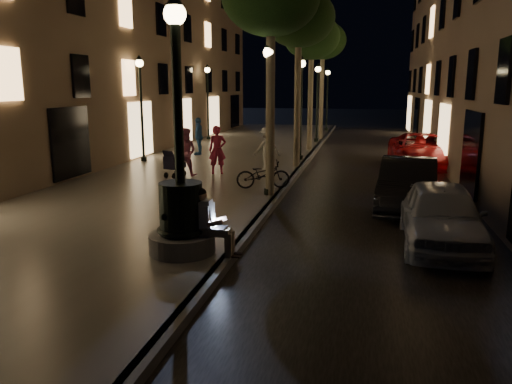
% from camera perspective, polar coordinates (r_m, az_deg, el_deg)
% --- Properties ---
extents(ground, '(120.00, 120.00, 0.00)m').
position_cam_1_polar(ground, '(22.97, 5.46, 2.85)').
color(ground, black).
rests_on(ground, ground).
extents(cobble_lane, '(6.00, 45.00, 0.02)m').
position_cam_1_polar(cobble_lane, '(22.81, 12.97, 2.56)').
color(cobble_lane, black).
rests_on(cobble_lane, ground).
extents(promenade, '(8.00, 45.00, 0.20)m').
position_cam_1_polar(promenade, '(23.75, -4.17, 3.42)').
color(promenade, '#66635A').
rests_on(promenade, ground).
extents(curb_strip, '(0.25, 45.00, 0.20)m').
position_cam_1_polar(curb_strip, '(22.95, 5.46, 3.09)').
color(curb_strip, '#59595B').
rests_on(curb_strip, ground).
extents(building_left, '(8.00, 36.00, 15.00)m').
position_cam_1_polar(building_left, '(29.69, -18.49, 18.91)').
color(building_left, brown).
rests_on(building_left, ground).
extents(fountain_lamppost, '(1.40, 1.40, 5.21)m').
position_cam_1_polar(fountain_lamppost, '(10.49, -8.57, -1.54)').
color(fountain_lamppost, '#59595B').
rests_on(fountain_lamppost, promenade).
extents(seated_man_laptop, '(1.04, 0.35, 1.41)m').
position_cam_1_polar(seated_man_laptop, '(10.36, -5.34, -3.20)').
color(seated_man_laptop, gray).
rests_on(seated_man_laptop, promenade).
extents(tree_second, '(3.00, 3.00, 7.40)m').
position_cam_1_polar(tree_second, '(21.87, 4.92, 19.05)').
color(tree_second, '#6B604C').
rests_on(tree_second, promenade).
extents(tree_third, '(3.00, 3.00, 7.20)m').
position_cam_1_polar(tree_third, '(27.79, 6.39, 17.11)').
color(tree_third, '#6B604C').
rests_on(tree_third, promenade).
extents(tree_far, '(3.00, 3.00, 7.50)m').
position_cam_1_polar(tree_far, '(33.76, 7.66, 16.67)').
color(tree_far, '#6B604C').
rests_on(tree_far, promenade).
extents(lamp_curb_a, '(0.36, 0.36, 4.81)m').
position_cam_1_polar(lamp_curb_a, '(15.80, 1.47, 10.54)').
color(lamp_curb_a, black).
rests_on(lamp_curb_a, promenade).
extents(lamp_curb_b, '(0.36, 0.36, 4.81)m').
position_cam_1_polar(lamp_curb_b, '(23.71, 5.18, 11.00)').
color(lamp_curb_b, black).
rests_on(lamp_curb_b, promenade).
extents(lamp_curb_c, '(0.36, 0.36, 4.81)m').
position_cam_1_polar(lamp_curb_c, '(31.66, 7.04, 11.21)').
color(lamp_curb_c, black).
rests_on(lamp_curb_c, promenade).
extents(lamp_curb_d, '(0.36, 0.36, 4.81)m').
position_cam_1_polar(lamp_curb_d, '(39.63, 8.15, 11.33)').
color(lamp_curb_d, black).
rests_on(lamp_curb_d, promenade).
extents(lamp_left_b, '(0.36, 0.36, 4.81)m').
position_cam_1_polar(lamp_left_b, '(23.76, -13.02, 10.75)').
color(lamp_left_b, black).
rests_on(lamp_left_b, promenade).
extents(lamp_left_c, '(0.36, 0.36, 4.81)m').
position_cam_1_polar(lamp_left_c, '(33.09, -5.54, 11.28)').
color(lamp_left_c, black).
rests_on(lamp_left_c, promenade).
extents(stroller, '(0.69, 1.16, 1.17)m').
position_cam_1_polar(stroller, '(19.40, -9.29, 3.40)').
color(stroller, black).
rests_on(stroller, promenade).
extents(car_front, '(1.85, 4.36, 1.47)m').
position_cam_1_polar(car_front, '(12.26, 20.43, -2.48)').
color(car_front, '#B9BDC2').
rests_on(car_front, ground).
extents(car_second, '(2.08, 4.74, 1.52)m').
position_cam_1_polar(car_second, '(15.63, 16.94, 0.85)').
color(car_second, black).
rests_on(car_second, ground).
extents(car_third, '(2.77, 5.64, 1.54)m').
position_cam_1_polar(car_third, '(23.82, 18.35, 4.49)').
color(car_third, maroon).
rests_on(car_third, ground).
extents(pedestrian_red, '(0.82, 0.69, 1.91)m').
position_cam_1_polar(pedestrian_red, '(19.94, -4.43, 4.82)').
color(pedestrian_red, '#B22342').
rests_on(pedestrian_red, promenade).
extents(pedestrian_pink, '(0.91, 0.71, 1.86)m').
position_cam_1_polar(pedestrian_pink, '(19.63, -8.08, 4.55)').
color(pedestrian_pink, '#CF6D92').
rests_on(pedestrian_pink, promenade).
extents(pedestrian_white, '(1.34, 1.16, 1.80)m').
position_cam_1_polar(pedestrian_white, '(20.74, 1.25, 4.98)').
color(pedestrian_white, silver).
rests_on(pedestrian_white, promenade).
extents(pedestrian_blue, '(0.60, 1.16, 1.89)m').
position_cam_1_polar(pedestrian_blue, '(25.61, -6.56, 6.35)').
color(pedestrian_blue, '#244D84').
rests_on(pedestrian_blue, promenade).
extents(bicycle, '(1.94, 1.16, 0.96)m').
position_cam_1_polar(bicycle, '(17.06, 0.83, 2.02)').
color(bicycle, black).
rests_on(bicycle, promenade).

